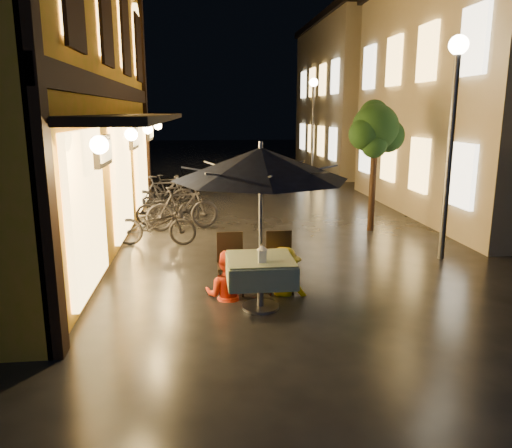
{
  "coord_description": "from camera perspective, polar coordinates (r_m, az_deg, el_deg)",
  "views": [
    {
      "loc": [
        -1.7,
        -7.1,
        2.86
      ],
      "look_at": [
        -0.88,
        0.44,
        1.15
      ],
      "focal_mm": 35.0,
      "sensor_mm": 36.0,
      "label": 1
    }
  ],
  "objects": [
    {
      "name": "bicycle_0",
      "position": [
        11.09,
        -11.39,
        -0.04
      ],
      "size": [
        1.81,
        0.78,
        0.93
      ],
      "primitive_type": "imported",
      "rotation": [
        0.0,
        0.0,
        1.48
      ],
      "color": "black",
      "rests_on": "ground"
    },
    {
      "name": "table_lantern",
      "position": [
        7.05,
        0.72,
        -3.3
      ],
      "size": [
        0.16,
        0.16,
        0.25
      ],
      "color": "white",
      "rests_on": "cafe_table"
    },
    {
      "name": "person_yellow",
      "position": [
        7.93,
        3.24,
        -2.85
      ],
      "size": [
        1.08,
        0.82,
        1.48
      ],
      "primitive_type": "imported",
      "rotation": [
        0.0,
        0.0,
        2.82
      ],
      "color": "#DDB800",
      "rests_on": "ground"
    },
    {
      "name": "streetlamp_near",
      "position": [
        10.25,
        21.62,
        12.16
      ],
      "size": [
        0.36,
        0.36,
        4.23
      ],
      "color": "#59595E",
      "rests_on": "ground"
    },
    {
      "name": "person_orange",
      "position": [
        7.76,
        -3.41,
        -3.19
      ],
      "size": [
        0.85,
        0.75,
        1.48
      ],
      "primitive_type": "imported",
      "rotation": [
        0.0,
        0.0,
        2.84
      ],
      "color": "red",
      "rests_on": "ground"
    },
    {
      "name": "ground",
      "position": [
        7.85,
        6.84,
        -8.77
      ],
      "size": [
        90.0,
        90.0,
        0.0
      ],
      "primitive_type": "plane",
      "color": "black",
      "rests_on": "ground"
    },
    {
      "name": "cafe_chair_right",
      "position": [
        8.12,
        2.71,
        -3.94
      ],
      "size": [
        0.42,
        0.42,
        0.97
      ],
      "color": "black",
      "rests_on": "ground"
    },
    {
      "name": "bicycle_5",
      "position": [
        16.3,
        -10.06,
        4.03
      ],
      "size": [
        1.56,
        0.71,
        0.91
      ],
      "primitive_type": "imported",
      "rotation": [
        0.0,
        0.0,
        1.76
      ],
      "color": "black",
      "rests_on": "ground"
    },
    {
      "name": "bicycle_4",
      "position": [
        14.46,
        -10.17,
        2.76
      ],
      "size": [
        1.66,
        0.9,
        0.83
      ],
      "primitive_type": "imported",
      "rotation": [
        0.0,
        0.0,
        1.81
      ],
      "color": "black",
      "rests_on": "ground"
    },
    {
      "name": "cafe_table",
      "position": [
        7.35,
        0.51,
        -5.31
      ],
      "size": [
        0.99,
        0.99,
        0.78
      ],
      "color": "#59595E",
      "rests_on": "ground"
    },
    {
      "name": "street_tree",
      "position": [
        12.33,
        13.53,
        10.32
      ],
      "size": [
        1.43,
        1.2,
        3.15
      ],
      "color": "black",
      "rests_on": "ground"
    },
    {
      "name": "east_building_far",
      "position": [
        26.75,
        14.35,
        14.05
      ],
      "size": [
        7.3,
        10.3,
        7.3
      ],
      "color": "#A29581",
      "rests_on": "ground"
    },
    {
      "name": "bicycle_1",
      "position": [
        12.41,
        -8.4,
        1.81
      ],
      "size": [
        1.88,
        0.97,
        1.09
      ],
      "primitive_type": "imported",
      "rotation": [
        0.0,
        0.0,
        1.84
      ],
      "color": "black",
      "rests_on": "ground"
    },
    {
      "name": "cafe_chair_left",
      "position": [
        8.04,
        -2.95,
        -4.11
      ],
      "size": [
        0.42,
        0.42,
        0.97
      ],
      "color": "black",
      "rests_on": "ground"
    },
    {
      "name": "west_building",
      "position": [
        11.84,
        -27.09,
        15.49
      ],
      "size": [
        5.9,
        11.4,
        7.4
      ],
      "color": "gold",
      "rests_on": "ground"
    },
    {
      "name": "bicycle_2",
      "position": [
        13.15,
        -10.04,
        1.88
      ],
      "size": [
        1.74,
        0.96,
        0.87
      ],
      "primitive_type": "imported",
      "rotation": [
        0.0,
        0.0,
        1.81
      ],
      "color": "black",
      "rests_on": "ground"
    },
    {
      "name": "streetlamp_far",
      "position": [
        21.62,
        6.52,
        12.79
      ],
      "size": [
        0.36,
        0.36,
        4.23
      ],
      "color": "#59595E",
      "rests_on": "ground"
    },
    {
      "name": "bicycle_3",
      "position": [
        14.44,
        -10.55,
        3.3
      ],
      "size": [
        1.9,
        0.87,
        1.1
      ],
      "primitive_type": "imported",
      "rotation": [
        0.0,
        0.0,
        1.77
      ],
      "color": "black",
      "rests_on": "ground"
    },
    {
      "name": "patio_umbrella",
      "position": [
        7.03,
        0.53,
        6.88
      ],
      "size": [
        2.53,
        2.53,
        2.46
      ],
      "color": "#59595E",
      "rests_on": "ground"
    }
  ]
}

